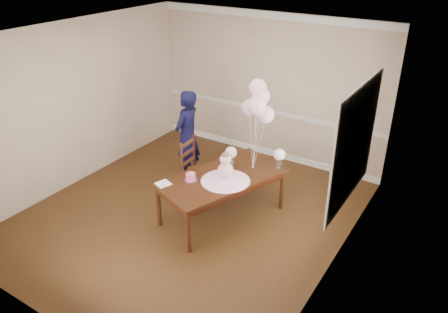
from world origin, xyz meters
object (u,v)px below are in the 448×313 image
Objects in this scene: dining_table_top at (222,177)px; dining_chair_seat at (199,174)px; woman at (187,135)px; birthday_cake at (191,176)px.

dining_table_top reaches higher than dining_chair_seat.
dining_table_top is 1.39m from woman.
birthday_cake is at bearing -68.79° from dining_chair_seat.
dining_table_top is 13.33× the size of birthday_cake.
birthday_cake is 0.32× the size of dining_chair_seat.
woman is (-0.58, 0.48, 0.35)m from dining_chair_seat.
dining_chair_seat is at bearing 176.95° from dining_table_top.
birthday_cake is 1.37m from woman.
dining_table_top is 4.29× the size of dining_chair_seat.
dining_chair_seat is (-0.28, 0.58, -0.31)m from birthday_cake.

